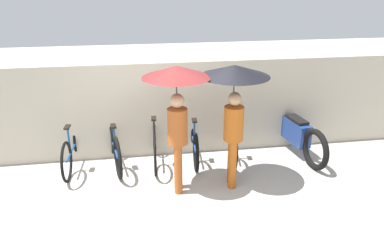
# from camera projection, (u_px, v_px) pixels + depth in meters

# --- Properties ---
(ground_plane) EXTENTS (30.00, 30.00, 0.00)m
(ground_plane) POSITION_uv_depth(u_px,v_px,m) (162.00, 206.00, 5.82)
(ground_plane) COLOR #B7B2A8
(back_wall) EXTENTS (12.32, 0.12, 1.86)m
(back_wall) POSITION_uv_depth(u_px,v_px,m) (153.00, 110.00, 7.21)
(back_wall) COLOR #B2A893
(back_wall) RESTS_ON ground
(parked_bicycle_0) EXTENTS (0.44, 1.79, 1.05)m
(parked_bicycle_0) POSITION_uv_depth(u_px,v_px,m) (73.00, 148.00, 6.93)
(parked_bicycle_0) COLOR black
(parked_bicycle_0) RESTS_ON ground
(parked_bicycle_1) EXTENTS (0.47, 1.80, 0.98)m
(parked_bicycle_1) POSITION_uv_depth(u_px,v_px,m) (114.00, 145.00, 6.99)
(parked_bicycle_1) COLOR black
(parked_bicycle_1) RESTS_ON ground
(parked_bicycle_2) EXTENTS (0.44, 1.75, 1.00)m
(parked_bicycle_2) POSITION_uv_depth(u_px,v_px,m) (155.00, 143.00, 7.10)
(parked_bicycle_2) COLOR black
(parked_bicycle_2) RESTS_ON ground
(parked_bicycle_3) EXTENTS (0.44, 1.79, 1.00)m
(parked_bicycle_3) POSITION_uv_depth(u_px,v_px,m) (194.00, 140.00, 7.28)
(parked_bicycle_3) COLOR black
(parked_bicycle_3) RESTS_ON ground
(parked_bicycle_4) EXTENTS (0.46, 1.72, 0.98)m
(parked_bicycle_4) POSITION_uv_depth(u_px,v_px,m) (231.00, 138.00, 7.39)
(parked_bicycle_4) COLOR black
(parked_bicycle_4) RESTS_ON ground
(pedestrian_leading) EXTENTS (1.08, 1.08, 2.08)m
(pedestrian_leading) POSITION_uv_depth(u_px,v_px,m) (177.00, 93.00, 5.76)
(pedestrian_leading) COLOR #9E4C1E
(pedestrian_leading) RESTS_ON ground
(pedestrian_center) EXTENTS (1.13, 1.13, 2.06)m
(pedestrian_center) POSITION_uv_depth(u_px,v_px,m) (234.00, 90.00, 5.92)
(pedestrian_center) COLOR #B25619
(pedestrian_center) RESTS_ON ground
(motorcycle) EXTENTS (0.58, 2.15, 0.95)m
(motorcycle) POSITION_uv_depth(u_px,v_px,m) (296.00, 133.00, 7.45)
(motorcycle) COLOR black
(motorcycle) RESTS_ON ground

